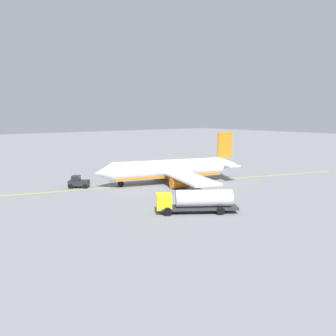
% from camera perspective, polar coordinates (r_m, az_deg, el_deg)
% --- Properties ---
extents(ground_plane, '(400.00, 400.00, 0.00)m').
position_cam_1_polar(ground_plane, '(67.16, 0.00, -2.53)').
color(ground_plane, slate).
extents(airplane, '(28.77, 30.09, 9.60)m').
position_cam_1_polar(airplane, '(66.88, 0.40, -0.30)').
color(airplane, white).
rests_on(airplane, ground).
extents(fuel_tanker, '(10.41, 8.26, 3.15)m').
position_cam_1_polar(fuel_tanker, '(47.15, 4.67, -5.28)').
color(fuel_tanker, '#2D2D33').
rests_on(fuel_tanker, ground).
extents(pushback_tug, '(4.10, 3.88, 2.20)m').
position_cam_1_polar(pushback_tug, '(65.28, -14.50, -2.24)').
color(pushback_tug, '#232328').
rests_on(pushback_tug, ground).
extents(refueling_worker, '(0.54, 0.62, 1.71)m').
position_cam_1_polar(refueling_worker, '(53.89, 4.61, -4.49)').
color(refueling_worker, navy).
rests_on(refueling_worker, ground).
extents(safety_cone_nose, '(0.61, 0.61, 0.68)m').
position_cam_1_polar(safety_cone_nose, '(70.04, -14.39, -2.06)').
color(safety_cone_nose, '#F2590F').
rests_on(safety_cone_nose, ground).
extents(taxi_line_marking, '(77.45, 24.16, 0.01)m').
position_cam_1_polar(taxi_line_marking, '(67.16, 0.00, -2.53)').
color(taxi_line_marking, yellow).
rests_on(taxi_line_marking, ground).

